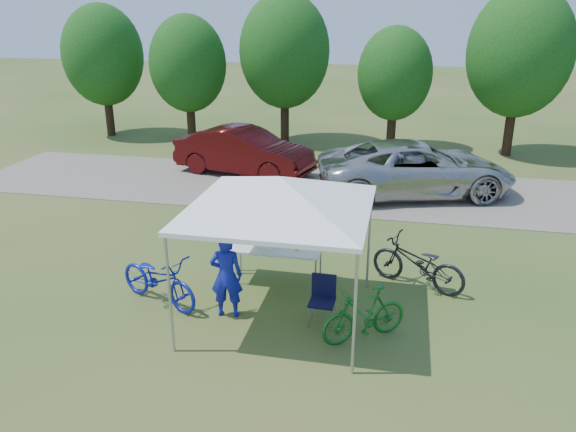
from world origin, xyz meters
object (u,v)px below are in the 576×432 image
(cooler, at_px, (266,240))
(bike_green, at_px, (364,314))
(folding_chair, at_px, (323,295))
(cyclist, at_px, (226,276))
(bike_blue, at_px, (158,279))
(minivan, at_px, (416,168))
(folding_table, at_px, (276,250))
(bike_dark, at_px, (418,263))
(sedan, at_px, (244,151))

(cooler, relative_size, bike_green, 0.26)
(folding_chair, relative_size, cyclist, 0.54)
(bike_blue, relative_size, minivan, 0.33)
(folding_table, relative_size, cyclist, 1.14)
(folding_chair, xyz_separation_m, bike_blue, (-3.21, -0.02, -0.01))
(folding_table, distance_m, bike_dark, 2.92)
(folding_table, height_order, bike_dark, bike_dark)
(cyclist, distance_m, sedan, 9.54)
(cyclist, distance_m, bike_green, 2.60)
(bike_green, relative_size, minivan, 0.28)
(bike_blue, bearing_deg, sedan, 29.63)
(folding_table, height_order, sedan, sedan)
(minivan, bearing_deg, cyclist, 140.33)
(cyclist, bearing_deg, folding_table, -119.94)
(folding_chair, height_order, cyclist, cyclist)
(bike_dark, relative_size, minivan, 0.34)
(folding_table, height_order, bike_green, bike_green)
(folding_chair, distance_m, bike_green, 0.93)
(folding_chair, height_order, bike_blue, bike_blue)
(cyclist, height_order, bike_dark, cyclist)
(bike_blue, height_order, minivan, minivan)
(bike_dark, bearing_deg, sedan, -117.90)
(folding_table, distance_m, cooler, 0.30)
(bike_dark, bearing_deg, bike_blue, -46.70)
(bike_green, xyz_separation_m, minivan, (0.87, 8.45, 0.35))
(bike_blue, bearing_deg, bike_green, -72.51)
(bike_blue, height_order, sedan, sedan)
(cyclist, distance_m, minivan, 8.84)
(folding_table, xyz_separation_m, sedan, (-2.91, 7.71, 0.09))
(cyclist, relative_size, sedan, 0.34)
(sedan, bearing_deg, folding_table, -145.71)
(bike_green, bearing_deg, cooler, -165.17)
(cooler, distance_m, minivan, 7.28)
(folding_table, xyz_separation_m, bike_blue, (-2.02, -1.39, -0.21))
(sedan, bearing_deg, bike_green, -139.29)
(folding_chair, height_order, sedan, sedan)
(folding_chair, height_order, bike_dark, bike_dark)
(sedan, bearing_deg, bike_dark, -128.19)
(folding_chair, relative_size, minivan, 0.15)
(cyclist, height_order, minivan, minivan)
(bike_blue, distance_m, sedan, 9.15)
(cyclist, bearing_deg, bike_green, 164.12)
(folding_chair, distance_m, minivan, 8.15)
(cyclist, height_order, bike_green, cyclist)
(folding_table, bearing_deg, cyclist, -110.77)
(cyclist, relative_size, bike_green, 1.01)
(folding_table, relative_size, bike_blue, 0.95)
(bike_dark, xyz_separation_m, sedan, (-5.80, 7.37, 0.29))
(folding_chair, bearing_deg, bike_green, -29.06)
(sedan, bearing_deg, folding_chair, -142.10)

